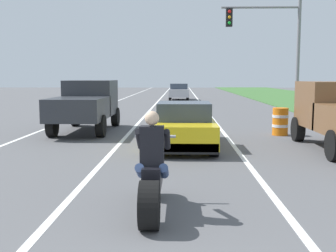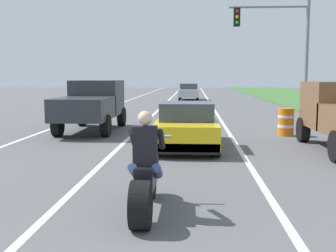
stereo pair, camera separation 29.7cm
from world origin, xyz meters
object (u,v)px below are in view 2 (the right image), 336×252
at_px(pickup_truck_left_lane_dark_grey, 92,103).
at_px(distant_car_far_ahead, 189,91).
at_px(construction_barrel_mid, 286,122).
at_px(sports_car_yellow, 187,126).
at_px(motorcycle_with_rider, 146,178).
at_px(traffic_light_mast_near, 283,40).

relative_size(pickup_truck_left_lane_dark_grey, distant_car_far_ahead, 1.20).
relative_size(construction_barrel_mid, distant_car_far_ahead, 0.25).
bearing_deg(sports_car_yellow, distant_car_far_ahead, 90.52).
height_order(motorcycle_with_rider, traffic_light_mast_near, traffic_light_mast_near).
xyz_separation_m(sports_car_yellow, pickup_truck_left_lane_dark_grey, (-3.79, 3.57, 0.48)).
xyz_separation_m(sports_car_yellow, distant_car_far_ahead, (-0.24, 26.09, 0.14)).
height_order(sports_car_yellow, traffic_light_mast_near, traffic_light_mast_near).
xyz_separation_m(motorcycle_with_rider, pickup_truck_left_lane_dark_grey, (-3.25, 9.95, 0.51)).
bearing_deg(sports_car_yellow, pickup_truck_left_lane_dark_grey, 136.68).
relative_size(sports_car_yellow, construction_barrel_mid, 4.30).
xyz_separation_m(motorcycle_with_rider, sports_car_yellow, (0.54, 6.38, 0.04)).
bearing_deg(distant_car_far_ahead, sports_car_yellow, -89.48).
xyz_separation_m(traffic_light_mast_near, distant_car_far_ahead, (-4.91, 17.03, -3.18)).
height_order(sports_car_yellow, distant_car_far_ahead, distant_car_far_ahead).
bearing_deg(sports_car_yellow, motorcycle_with_rider, -94.82).
bearing_deg(motorcycle_with_rider, construction_barrel_mid, 65.67).
bearing_deg(motorcycle_with_rider, traffic_light_mast_near, 71.34).
height_order(traffic_light_mast_near, distant_car_far_ahead, traffic_light_mast_near).
bearing_deg(motorcycle_with_rider, sports_car_yellow, 85.18).
xyz_separation_m(construction_barrel_mid, distant_car_far_ahead, (-3.78, 23.44, 0.27)).
height_order(motorcycle_with_rider, sports_car_yellow, motorcycle_with_rider).
bearing_deg(distant_car_far_ahead, construction_barrel_mid, -80.83).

